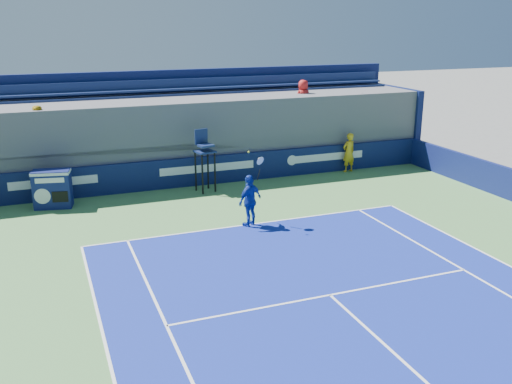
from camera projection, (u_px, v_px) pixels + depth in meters
name	position (u px, v px, depth m)	size (l,w,h in m)	color
ball_person	(349.00, 152.00, 25.38)	(0.64, 0.42, 1.76)	gold
back_hoarding	(207.00, 170.00, 23.51)	(20.40, 0.21, 1.20)	#0B1441
match_clock	(52.00, 188.00, 20.56)	(1.44, 0.98, 1.40)	#101852
umpire_chair	(204.00, 154.00, 22.31)	(0.84, 0.84, 2.48)	black
tennis_player	(250.00, 200.00, 18.68)	(1.10, 0.86, 2.57)	#122C96
stadium_seating	(193.00, 132.00, 24.98)	(21.00, 4.05, 4.40)	#4D4D52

